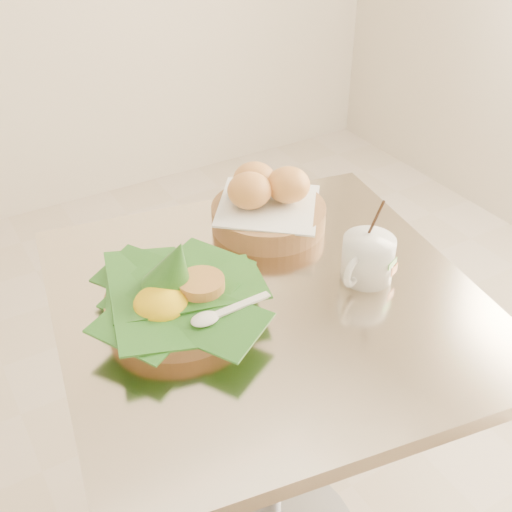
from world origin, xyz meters
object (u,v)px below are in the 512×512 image
cafe_table (267,388)px  rice_basket (176,296)px  coffee_mug (367,258)px  bread_basket (267,204)px

cafe_table → rice_basket: rice_basket is taller
cafe_table → coffee_mug: 0.32m
cafe_table → coffee_mug: coffee_mug is taller
cafe_table → bread_basket: bearing=59.2°
cafe_table → rice_basket: 0.30m
cafe_table → bread_basket: (0.12, 0.20, 0.27)m
bread_basket → rice_basket: bearing=-148.9°
rice_basket → coffee_mug: 0.34m
bread_basket → coffee_mug: coffee_mug is taller
bread_basket → coffee_mug: (0.06, -0.24, -0.00)m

